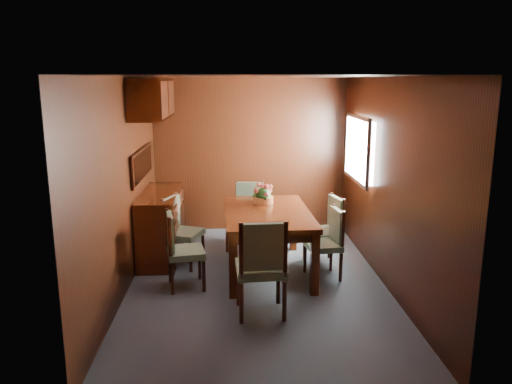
{
  "coord_description": "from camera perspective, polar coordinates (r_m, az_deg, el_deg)",
  "views": [
    {
      "loc": [
        -0.29,
        -5.54,
        2.37
      ],
      "look_at": [
        0.0,
        0.29,
        1.05
      ],
      "focal_mm": 35.0,
      "sensor_mm": 36.0,
      "label": 1
    }
  ],
  "objects": [
    {
      "name": "ground",
      "position": [
        6.03,
        0.14,
        -10.39
      ],
      "size": [
        4.5,
        4.5,
        0.0
      ],
      "primitive_type": "plane",
      "color": "#39444E",
      "rests_on": "ground"
    },
    {
      "name": "room_shell",
      "position": [
        5.92,
        -1.03,
        5.57
      ],
      "size": [
        3.06,
        4.52,
        2.41
      ],
      "color": "black",
      "rests_on": "ground"
    },
    {
      "name": "sideboard",
      "position": [
        6.88,
        -10.78,
        -3.68
      ],
      "size": [
        0.48,
        1.4,
        0.9
      ],
      "primitive_type": "cube",
      "color": "black",
      "rests_on": "ground"
    },
    {
      "name": "dining_table",
      "position": [
        6.2,
        1.27,
        -3.16
      ],
      "size": [
        1.1,
        1.7,
        0.78
      ],
      "rotation": [
        0.0,
        0.0,
        0.03
      ],
      "color": "black",
      "rests_on": "ground"
    },
    {
      "name": "chair_left_near",
      "position": [
        5.82,
        -8.72,
        -6.13
      ],
      "size": [
        0.48,
        0.5,
        0.9
      ],
      "rotation": [
        0.0,
        0.0,
        -1.38
      ],
      "color": "black",
      "rests_on": "ground"
    },
    {
      "name": "chair_left_far",
      "position": [
        6.52,
        -8.83,
        -3.98
      ],
      "size": [
        0.55,
        0.56,
        0.92
      ],
      "rotation": [
        0.0,
        0.0,
        -1.94
      ],
      "color": "black",
      "rests_on": "ground"
    },
    {
      "name": "chair_right_near",
      "position": [
        6.13,
        8.29,
        -5.32
      ],
      "size": [
        0.45,
        0.46,
        0.87
      ],
      "rotation": [
        0.0,
        0.0,
        1.7
      ],
      "color": "black",
      "rests_on": "ground"
    },
    {
      "name": "chair_right_far",
      "position": [
        6.55,
        8.24,
        -3.92
      ],
      "size": [
        0.5,
        0.51,
        0.91
      ],
      "rotation": [
        0.0,
        0.0,
        1.79
      ],
      "color": "black",
      "rests_on": "ground"
    },
    {
      "name": "chair_head",
      "position": [
        5.03,
        0.66,
        -8.1
      ],
      "size": [
        0.52,
        0.5,
        1.04
      ],
      "rotation": [
        0.0,
        0.0,
        0.06
      ],
      "color": "black",
      "rests_on": "ground"
    },
    {
      "name": "chair_foot",
      "position": [
        7.23,
        -0.74,
        -2.09
      ],
      "size": [
        0.48,
        0.46,
        0.93
      ],
      "rotation": [
        0.0,
        0.0,
        3.06
      ],
      "color": "black",
      "rests_on": "ground"
    },
    {
      "name": "flower_centerpiece",
      "position": [
        6.53,
        0.83,
        -0.1
      ],
      "size": [
        0.28,
        0.28,
        0.28
      ],
      "color": "#BB6B39",
      "rests_on": "dining_table"
    }
  ]
}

